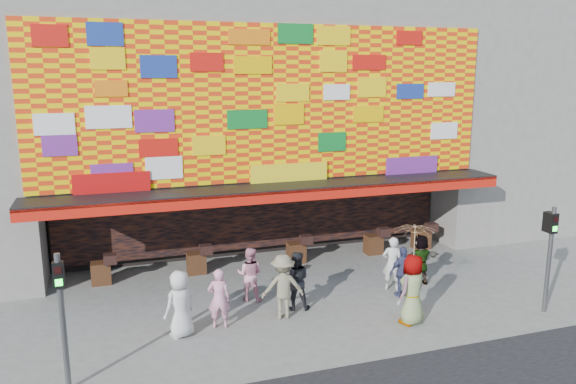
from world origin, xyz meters
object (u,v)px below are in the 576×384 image
Objects in this scene: signal_right at (550,248)px; parasol at (415,244)px; ped_b at (219,298)px; ped_d at (283,286)px; ped_h at (392,263)px; ped_e at (403,272)px; ped_g at (412,290)px; signal_left at (62,307)px; ped_c at (296,280)px; ped_f at (420,260)px; ped_a at (180,304)px; ped_i at (250,274)px.

parasol is at bearing 172.34° from signal_right.
ped_b is 1.76m from ped_d.
signal_right is at bearing -7.66° from parasol.
ped_d is 3.88m from ped_h.
ped_e is 0.81× the size of ped_g.
signal_right reaches higher than ped_b.
ped_d is (5.37, 1.95, -0.97)m from signal_left.
signal_left reaches higher than parasol.
ped_c is 0.95× the size of ped_d.
signal_left is 1.86× the size of ped_f.
signal_right is 1.52× the size of parasol.
ped_d is at bearing 19.98° from signal_left.
ped_g is at bearing 0.00° from parasol.
ped_a is at bearing 11.85° from ped_d.
parasol is at bearing 169.52° from ped_i.
signal_right is at bearing 171.10° from ped_d.
ped_b reaches higher than ped_i.
ped_b is at bearing 78.25° from ped_i.
ped_f is at bearing 54.54° from parasol.
ped_c is at bearing 159.93° from signal_right.
ped_b is at bearing 164.27° from ped_a.
ped_h is 4.37m from ped_i.
ped_i is (-5.37, 0.46, -0.01)m from ped_f.
ped_h is at bearing -88.97° from ped_e.
ped_c is 0.85× the size of parasol.
ped_i is at bearing -169.29° from ped_a.
ped_a is at bearing -35.14° from ped_g.
ped_c is at bearing 22.01° from signal_left.
ped_g is at bearing 172.34° from signal_right.
ped_a is 2.79m from ped_d.
signal_right is at bearing 161.57° from ped_h.
signal_left is 9.53m from ped_e.
ped_c is at bearing -5.83° from ped_e.
ped_c is (3.30, 0.68, -0.03)m from ped_a.
parasol is (8.49, 0.53, 0.35)m from signal_left.
ped_b is 0.96× the size of ped_c.
signal_left is 8.51m from parasol.
ped_g is at bearing 162.12° from ped_c.
ped_g is 1.19× the size of ped_i.
parasol reaches higher than ped_i.
ped_e is (9.20, 2.24, -1.10)m from signal_left.
ped_e is at bearing 67.50° from parasol.
ped_c is (2.27, 0.49, 0.03)m from ped_b.
ped_d reaches higher than ped_f.
signal_left reaches higher than ped_g.
ped_a is 3.36m from ped_c.
ped_a reaches higher than ped_f.
signal_right is at bearing 126.38° from ped_f.
ped_c is at bearing -154.87° from ped_b.
parasol is (5.90, -1.17, 1.34)m from ped_a.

